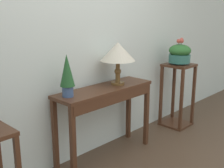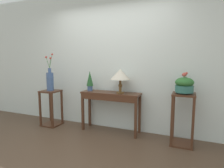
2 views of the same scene
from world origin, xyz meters
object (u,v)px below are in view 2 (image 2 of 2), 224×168
Objects in this scene: potted_plant_on_console at (90,80)px; flower_vase_tall_left at (50,80)px; table_lamp at (120,75)px; pedestal_stand_right at (183,119)px; planter_bowl_wide_right at (184,85)px; pedestal_stand_left at (51,108)px; console_table at (110,99)px.

potted_plant_on_console is 0.51× the size of flower_vase_tall_left.
pedestal_stand_right is at bearing -3.72° from table_lamp.
pedestal_stand_right is (1.79, -0.09, -0.57)m from potted_plant_on_console.
table_lamp is 1.13m from planter_bowl_wide_right.
pedestal_stand_right is at bearing 1.74° from pedestal_stand_left.
planter_bowl_wide_right is at bearing -2.25° from console_table.
flower_vase_tall_left is 2.71m from pedestal_stand_right.
table_lamp is 0.67m from potted_plant_on_console.
pedestal_stand_left is at bearing -178.26° from pedestal_stand_right.
flower_vase_tall_left is at bearing 111.47° from pedestal_stand_left.
pedestal_stand_right is (1.13, -0.07, -0.69)m from table_lamp.
flower_vase_tall_left reaches higher than potted_plant_on_console.
table_lamp is 1.70m from pedestal_stand_left.
console_table is 1.37m from planter_bowl_wide_right.
pedestal_stand_left is at bearing -178.26° from planter_bowl_wide_right.
flower_vase_tall_left is at bearing -168.78° from potted_plant_on_console.
table_lamp is at bearing 5.77° from pedestal_stand_left.
planter_bowl_wide_right is at bearing -3.72° from table_lamp.
console_table is 3.32× the size of planter_bowl_wide_right.
table_lamp is at bearing 176.28° from planter_bowl_wide_right.
pedestal_stand_right is (2.65, 0.08, -0.56)m from flower_vase_tall_left.
potted_plant_on_console is (-0.66, 0.02, -0.13)m from table_lamp.
pedestal_stand_left is at bearing -174.29° from console_table.
console_table is 1.48× the size of flower_vase_tall_left.
potted_plant_on_console is 1.08m from pedestal_stand_left.
potted_plant_on_console is 0.46× the size of pedestal_stand_right.
console_table is 0.51m from table_lamp.
pedestal_stand_left is 2.72m from planter_bowl_wide_right.
potted_plant_on_console is (-0.46, 0.04, 0.35)m from console_table.
console_table is 1.37m from flower_vase_tall_left.
table_lamp reaches higher than potted_plant_on_console.
flower_vase_tall_left is at bearing -178.27° from pedestal_stand_right.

